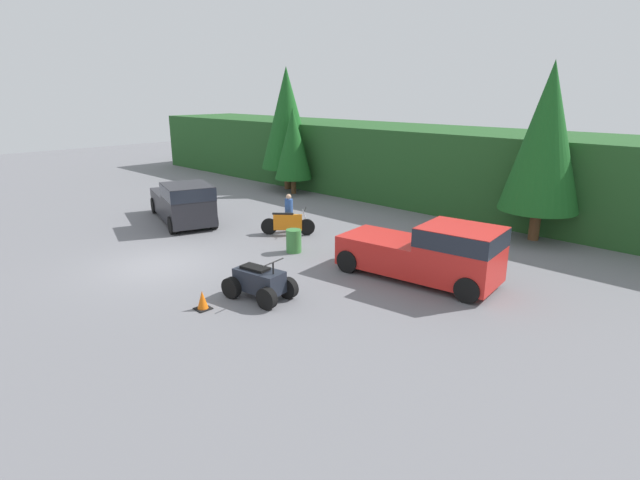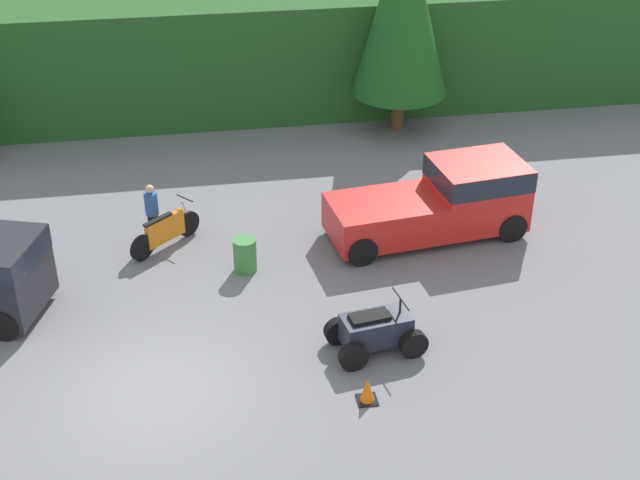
# 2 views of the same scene
# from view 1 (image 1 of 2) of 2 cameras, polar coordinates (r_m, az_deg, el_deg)

# --- Properties ---
(ground_plane) EXTENTS (80.00, 80.00, 0.00)m
(ground_plane) POSITION_cam_1_polar(r_m,az_deg,el_deg) (18.45, -17.78, -2.76)
(ground_plane) COLOR slate
(hillside_backdrop) EXTENTS (44.00, 6.00, 3.95)m
(hillside_backdrop) POSITION_cam_1_polar(r_m,az_deg,el_deg) (28.77, 11.35, 8.57)
(hillside_backdrop) COLOR #235123
(hillside_backdrop) RESTS_ON ground_plane
(tree_left) EXTENTS (3.20, 3.20, 7.28)m
(tree_left) POSITION_cam_1_polar(r_m,az_deg,el_deg) (30.98, -3.81, 13.70)
(tree_left) COLOR brown
(tree_left) RESTS_ON ground_plane
(tree_mid_left) EXTENTS (2.19, 2.19, 4.97)m
(tree_mid_left) POSITION_cam_1_polar(r_m,az_deg,el_deg) (29.51, -3.10, 10.92)
(tree_mid_left) COLOR brown
(tree_mid_left) RESTS_ON ground_plane
(tree_mid_right) EXTENTS (3.09, 3.09, 7.03)m
(tree_mid_right) POSITION_cam_1_polar(r_m,az_deg,el_deg) (21.64, 24.41, 10.59)
(tree_mid_right) COLOR brown
(tree_mid_right) RESTS_ON ground_plane
(pickup_truck_red) EXTENTS (5.39, 2.65, 1.95)m
(pickup_truck_red) POSITION_cam_1_polar(r_m,az_deg,el_deg) (16.17, 12.70, -1.27)
(pickup_truck_red) COLOR red
(pickup_truck_red) RESTS_ON ground_plane
(pickup_truck_second) EXTENTS (5.64, 3.51, 1.95)m
(pickup_truck_second) POSITION_cam_1_polar(r_m,az_deg,el_deg) (23.76, -15.32, 4.27)
(pickup_truck_second) COLOR #232328
(pickup_truck_second) RESTS_ON ground_plane
(dirt_bike) EXTENTS (1.80, 1.59, 1.15)m
(dirt_bike) POSITION_cam_1_polar(r_m,az_deg,el_deg) (21.17, -3.69, 1.87)
(dirt_bike) COLOR black
(dirt_bike) RESTS_ON ground_plane
(quad_atv) EXTENTS (2.18, 1.48, 1.24)m
(quad_atv) POSITION_cam_1_polar(r_m,az_deg,el_deg) (14.81, -6.94, -4.83)
(quad_atv) COLOR black
(quad_atv) RESTS_ON ground_plane
(rider_person) EXTENTS (0.48, 0.48, 1.67)m
(rider_person) POSITION_cam_1_polar(r_m,az_deg,el_deg) (21.50, -3.57, 3.27)
(rider_person) COLOR black
(rider_person) RESTS_ON ground_plane
(traffic_cone) EXTENTS (0.42, 0.42, 0.55)m
(traffic_cone) POSITION_cam_1_polar(r_m,az_deg,el_deg) (14.44, -13.28, -6.77)
(traffic_cone) COLOR black
(traffic_cone) RESTS_ON ground_plane
(steel_barrel) EXTENTS (0.58, 0.58, 0.88)m
(steel_barrel) POSITION_cam_1_polar(r_m,az_deg,el_deg) (18.88, -3.02, -0.10)
(steel_barrel) COLOR #387A38
(steel_barrel) RESTS_ON ground_plane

